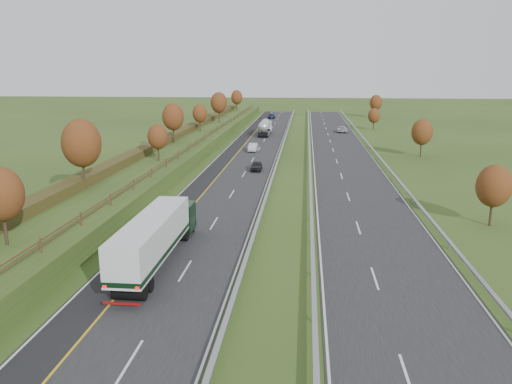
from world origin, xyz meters
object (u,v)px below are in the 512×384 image
at_px(car_silver_mid, 253,147).
at_px(car_small_far, 271,116).
at_px(box_lorry, 156,236).
at_px(road_tanker, 265,127).
at_px(car_dark_near, 256,166).
at_px(car_oncoming, 342,129).

distance_m(car_silver_mid, car_small_far, 64.69).
bearing_deg(box_lorry, road_tanker, 88.77).
xyz_separation_m(road_tanker, car_small_far, (-1.30, 40.31, -1.13)).
relative_size(road_tanker, car_small_far, 2.34).
relative_size(road_tanker, car_silver_mid, 2.53).
relative_size(box_lorry, car_small_far, 3.39).
bearing_deg(box_lorry, car_small_far, 89.80).
distance_m(car_dark_near, car_silver_mid, 18.22).
height_order(box_lorry, car_small_far, box_lorry).
xyz_separation_m(car_silver_mid, car_small_far, (-1.11, 64.68, -0.03)).
xyz_separation_m(car_small_far, car_oncoming, (19.60, -33.37, 0.03)).
height_order(road_tanker, car_oncoming, road_tanker).
xyz_separation_m(box_lorry, car_oncoming, (20.03, 87.27, -1.56)).
height_order(car_small_far, car_oncoming, car_oncoming).
height_order(car_dark_near, car_small_far, car_small_far).
bearing_deg(car_oncoming, car_silver_mid, 62.35).
distance_m(road_tanker, car_small_far, 40.35).
height_order(car_silver_mid, car_oncoming, car_silver_mid).
relative_size(car_dark_near, car_oncoming, 0.77).
height_order(road_tanker, car_dark_near, road_tanker).
relative_size(box_lorry, car_dark_near, 4.05).
relative_size(road_tanker, car_oncoming, 2.14).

